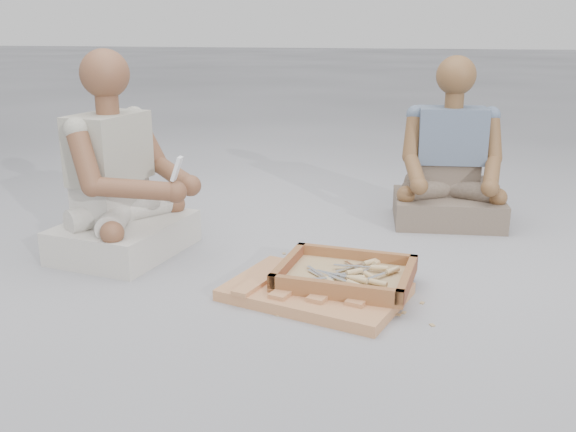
% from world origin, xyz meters
% --- Properties ---
extents(ground, '(60.00, 60.00, 0.00)m').
position_xyz_m(ground, '(0.00, 0.00, 0.00)').
color(ground, '#A2A2A7').
rests_on(ground, ground).
extents(carved_panel, '(0.76, 0.61, 0.04)m').
position_xyz_m(carved_panel, '(0.08, 0.02, 0.02)').
color(carved_panel, '#A4633F').
rests_on(carved_panel, ground).
extents(tool_tray, '(0.56, 0.46, 0.07)m').
position_xyz_m(tool_tray, '(0.18, 0.11, 0.07)').
color(tool_tray, brown).
rests_on(tool_tray, carved_panel).
extents(chisel_0, '(0.09, 0.21, 0.02)m').
position_xyz_m(chisel_0, '(0.29, 0.26, 0.07)').
color(chisel_0, silver).
rests_on(chisel_0, tool_tray).
extents(chisel_1, '(0.21, 0.09, 0.02)m').
position_xyz_m(chisel_1, '(0.22, 0.03, 0.09)').
color(chisel_1, silver).
rests_on(chisel_1, tool_tray).
extents(chisel_2, '(0.18, 0.16, 0.02)m').
position_xyz_m(chisel_2, '(0.20, 0.09, 0.09)').
color(chisel_2, silver).
rests_on(chisel_2, tool_tray).
extents(chisel_3, '(0.19, 0.14, 0.02)m').
position_xyz_m(chisel_3, '(0.22, -0.02, 0.09)').
color(chisel_3, silver).
rests_on(chisel_3, tool_tray).
extents(chisel_4, '(0.15, 0.19, 0.02)m').
position_xyz_m(chisel_4, '(0.35, 0.14, 0.08)').
color(chisel_4, silver).
rests_on(chisel_4, tool_tray).
extents(chisel_5, '(0.22, 0.08, 0.02)m').
position_xyz_m(chisel_5, '(0.21, 0.04, 0.08)').
color(chisel_5, silver).
rests_on(chisel_5, tool_tray).
extents(chisel_6, '(0.15, 0.18, 0.02)m').
position_xyz_m(chisel_6, '(0.27, 0.12, 0.07)').
color(chisel_6, silver).
rests_on(chisel_6, tool_tray).
extents(chisel_7, '(0.22, 0.02, 0.02)m').
position_xyz_m(chisel_7, '(0.29, 0.17, 0.09)').
color(chisel_7, silver).
rests_on(chisel_7, tool_tray).
extents(chisel_8, '(0.16, 0.18, 0.02)m').
position_xyz_m(chisel_8, '(0.25, 0.24, 0.08)').
color(chisel_8, silver).
rests_on(chisel_8, tool_tray).
extents(chisel_9, '(0.15, 0.18, 0.02)m').
position_xyz_m(chisel_9, '(0.12, 0.02, 0.08)').
color(chisel_9, silver).
rests_on(chisel_9, tool_tray).
extents(chisel_10, '(0.17, 0.17, 0.02)m').
position_xyz_m(chisel_10, '(0.15, 0.00, 0.08)').
color(chisel_10, silver).
rests_on(chisel_10, tool_tray).
extents(chisel_11, '(0.21, 0.09, 0.02)m').
position_xyz_m(chisel_11, '(0.30, 0.03, 0.08)').
color(chisel_11, silver).
rests_on(chisel_11, tool_tray).
extents(wood_chip_0, '(0.02, 0.02, 0.00)m').
position_xyz_m(wood_chip_0, '(0.04, -0.09, 0.00)').
color(wood_chip_0, tan).
rests_on(wood_chip_0, ground).
extents(wood_chip_1, '(0.02, 0.02, 0.00)m').
position_xyz_m(wood_chip_1, '(0.14, -0.06, 0.00)').
color(wood_chip_1, tan).
rests_on(wood_chip_1, ground).
extents(wood_chip_2, '(0.02, 0.02, 0.00)m').
position_xyz_m(wood_chip_2, '(0.11, 0.32, 0.00)').
color(wood_chip_2, tan).
rests_on(wood_chip_2, ground).
extents(wood_chip_3, '(0.02, 0.02, 0.00)m').
position_xyz_m(wood_chip_3, '(-0.08, 0.33, 0.00)').
color(wood_chip_3, tan).
rests_on(wood_chip_3, ground).
extents(wood_chip_4, '(0.02, 0.02, 0.00)m').
position_xyz_m(wood_chip_4, '(0.42, -0.05, 0.00)').
color(wood_chip_4, tan).
rests_on(wood_chip_4, ground).
extents(wood_chip_5, '(0.02, 0.02, 0.00)m').
position_xyz_m(wood_chip_5, '(0.21, -0.16, 0.00)').
color(wood_chip_5, tan).
rests_on(wood_chip_5, ground).
extents(wood_chip_6, '(0.02, 0.02, 0.00)m').
position_xyz_m(wood_chip_6, '(-0.00, 0.00, 0.00)').
color(wood_chip_6, tan).
rests_on(wood_chip_6, ground).
extents(wood_chip_7, '(0.02, 0.02, 0.00)m').
position_xyz_m(wood_chip_7, '(-0.08, -0.05, 0.00)').
color(wood_chip_7, tan).
rests_on(wood_chip_7, ground).
extents(wood_chip_8, '(0.02, 0.02, 0.00)m').
position_xyz_m(wood_chip_8, '(0.53, -0.14, 0.00)').
color(wood_chip_8, tan).
rests_on(wood_chip_8, ground).
extents(wood_chip_9, '(0.02, 0.02, 0.00)m').
position_xyz_m(wood_chip_9, '(0.21, 0.16, 0.00)').
color(wood_chip_9, tan).
rests_on(wood_chip_9, ground).
extents(wood_chip_10, '(0.02, 0.02, 0.00)m').
position_xyz_m(wood_chip_10, '(-0.12, 0.30, 0.00)').
color(wood_chip_10, tan).
rests_on(wood_chip_10, ground).
extents(wood_chip_11, '(0.02, 0.02, 0.00)m').
position_xyz_m(wood_chip_11, '(0.40, -0.08, 0.00)').
color(wood_chip_11, tan).
rests_on(wood_chip_11, ground).
extents(wood_chip_12, '(0.02, 0.02, 0.00)m').
position_xyz_m(wood_chip_12, '(0.12, 0.17, 0.00)').
color(wood_chip_12, tan).
rests_on(wood_chip_12, ground).
extents(wood_chip_13, '(0.02, 0.02, 0.00)m').
position_xyz_m(wood_chip_13, '(-0.03, -0.17, 0.00)').
color(wood_chip_13, tan).
rests_on(wood_chip_13, ground).
extents(wood_chip_14, '(0.02, 0.02, 0.00)m').
position_xyz_m(wood_chip_14, '(-0.16, 0.48, 0.00)').
color(wood_chip_14, tan).
rests_on(wood_chip_14, ground).
extents(wood_chip_15, '(0.02, 0.02, 0.00)m').
position_xyz_m(wood_chip_15, '(0.49, 0.05, 0.00)').
color(wood_chip_15, tan).
rests_on(wood_chip_15, ground).
extents(craftsman, '(0.67, 0.67, 0.93)m').
position_xyz_m(craftsman, '(-0.89, 0.34, 0.32)').
color(craftsman, beige).
rests_on(craftsman, ground).
extents(companion, '(0.61, 0.51, 0.88)m').
position_xyz_m(companion, '(0.59, 1.19, 0.29)').
color(companion, '#705F50').
rests_on(companion, ground).
extents(mobile_phone, '(0.05, 0.05, 0.11)m').
position_xyz_m(mobile_phone, '(-0.56, 0.22, 0.44)').
color(mobile_phone, silver).
rests_on(mobile_phone, craftsman).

